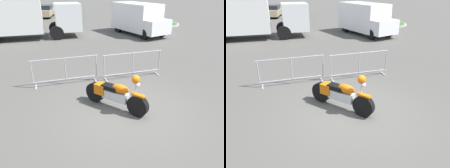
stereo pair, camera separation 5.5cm
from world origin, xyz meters
TOP-DOWN VIEW (x-y plane):
  - ground_plane at (0.00, 0.00)m, footprint 120.00×120.00m
  - motorcycle at (-0.28, 0.32)m, footprint 1.60×1.82m
  - crowd_barrier_near at (-1.65, 2.58)m, footprint 2.54×0.57m
  - crowd_barrier_far at (1.08, 2.58)m, footprint 2.54×0.57m
  - box_truck at (-4.26, 11.37)m, footprint 7.76×2.46m
  - delivery_van at (4.45, 10.98)m, footprint 3.42×5.36m
  - parked_car_silver at (-5.60, 23.49)m, footprint 2.27×4.23m
  - parked_car_tan at (-2.75, 23.10)m, footprint 2.33×4.35m
  - parked_car_black at (0.09, 23.41)m, footprint 2.26×4.23m
  - pedestrian at (-0.59, 14.12)m, footprint 0.41×0.41m
  - planter_island at (7.99, 14.77)m, footprint 3.70×3.70m

SIDE VIEW (x-z plane):
  - ground_plane at x=0.00m, z-range 0.00..0.00m
  - planter_island at x=7.99m, z-range -0.25..0.83m
  - motorcycle at x=-0.28m, z-range -0.15..1.12m
  - crowd_barrier_near at x=-1.65m, z-range 0.02..1.09m
  - crowd_barrier_far at x=1.08m, z-range 0.02..1.09m
  - parked_car_black at x=0.09m, z-range 0.01..1.37m
  - parked_car_silver at x=-5.60m, z-range 0.01..1.37m
  - parked_car_tan at x=-2.75m, z-range 0.01..1.41m
  - pedestrian at x=-0.59m, z-range 0.07..1.76m
  - delivery_van at x=4.45m, z-range 0.09..2.40m
  - box_truck at x=-4.26m, z-range 0.15..3.13m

